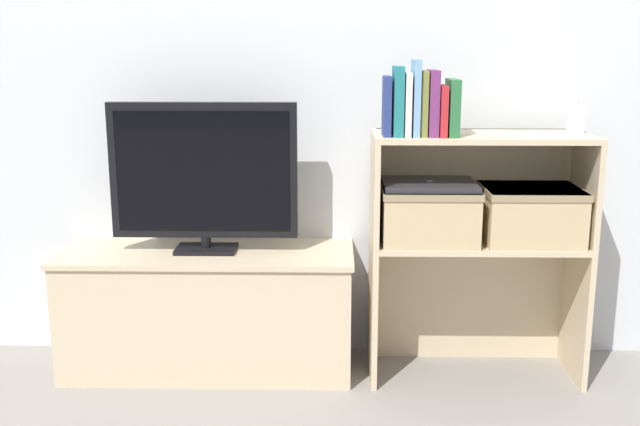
{
  "coord_description": "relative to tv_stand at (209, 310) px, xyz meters",
  "views": [
    {
      "loc": [
        0.05,
        -2.47,
        1.22
      ],
      "look_at": [
        0.0,
        0.16,
        0.62
      ],
      "focal_mm": 42.0,
      "sensor_mm": 36.0,
      "label": 1
    }
  ],
  "objects": [
    {
      "name": "ground_plane",
      "position": [
        0.42,
        -0.18,
        -0.23
      ],
      "size": [
        16.0,
        16.0,
        0.0
      ],
      "primitive_type": "plane",
      "color": "gray"
    },
    {
      "name": "wall_back",
      "position": [
        0.42,
        0.22,
        0.97
      ],
      "size": [
        10.0,
        0.05,
        2.4
      ],
      "color": "silver",
      "rests_on": "ground_plane"
    },
    {
      "name": "tv_stand",
      "position": [
        0.0,
        0.0,
        0.0
      ],
      "size": [
        1.09,
        0.39,
        0.46
      ],
      "color": "#CCB793",
      "rests_on": "ground_plane"
    },
    {
      "name": "tv",
      "position": [
        0.0,
        -0.0,
        0.52
      ],
      "size": [
        0.68,
        0.14,
        0.55
      ],
      "color": "black",
      "rests_on": "tv_stand"
    },
    {
      "name": "bookshelf_lower_tier",
      "position": [
        0.99,
        0.04,
        0.09
      ],
      "size": [
        0.77,
        0.32,
        0.52
      ],
      "color": "#CCB793",
      "rests_on": "ground_plane"
    },
    {
      "name": "bookshelf_upper_tier",
      "position": [
        0.99,
        0.03,
        0.53
      ],
      "size": [
        0.77,
        0.32,
        0.38
      ],
      "color": "#CCB793",
      "rests_on": "bookshelf_lower_tier"
    },
    {
      "name": "book_navy",
      "position": [
        0.65,
        -0.08,
        0.77
      ],
      "size": [
        0.03,
        0.12,
        0.2
      ],
      "color": "navy",
      "rests_on": "bookshelf_upper_tier"
    },
    {
      "name": "book_teal",
      "position": [
        0.69,
        -0.08,
        0.79
      ],
      "size": [
        0.03,
        0.13,
        0.24
      ],
      "color": "#1E7075",
      "rests_on": "bookshelf_upper_tier"
    },
    {
      "name": "book_ivory",
      "position": [
        0.72,
        -0.08,
        0.78
      ],
      "size": [
        0.02,
        0.15,
        0.21
      ],
      "color": "silver",
      "rests_on": "bookshelf_upper_tier"
    },
    {
      "name": "book_skyblue",
      "position": [
        0.75,
        -0.08,
        0.8
      ],
      "size": [
        0.02,
        0.15,
        0.26
      ],
      "color": "#709ECC",
      "rests_on": "bookshelf_upper_tier"
    },
    {
      "name": "book_olive",
      "position": [
        0.77,
        -0.08,
        0.78
      ],
      "size": [
        0.02,
        0.12,
        0.22
      ],
      "color": "olive",
      "rests_on": "bookshelf_upper_tier"
    },
    {
      "name": "book_plum",
      "position": [
        0.81,
        -0.08,
        0.78
      ],
      "size": [
        0.03,
        0.13,
        0.22
      ],
      "color": "#6B2D66",
      "rests_on": "bookshelf_upper_tier"
    },
    {
      "name": "book_crimson",
      "position": [
        0.84,
        -0.08,
        0.76
      ],
      "size": [
        0.02,
        0.15,
        0.17
      ],
      "color": "#B22328",
      "rests_on": "bookshelf_upper_tier"
    },
    {
      "name": "book_forest",
      "position": [
        0.87,
        -0.08,
        0.77
      ],
      "size": [
        0.03,
        0.15,
        0.19
      ],
      "color": "#286638",
      "rests_on": "bookshelf_upper_tier"
    },
    {
      "name": "baby_monitor",
      "position": [
        1.31,
        -0.02,
        0.72
      ],
      "size": [
        0.05,
        0.04,
        0.13
      ],
      "color": "white",
      "rests_on": "bookshelf_upper_tier"
    },
    {
      "name": "storage_basket_left",
      "position": [
        0.81,
        -0.04,
        0.39
      ],
      "size": [
        0.34,
        0.29,
        0.2
      ],
      "color": "tan",
      "rests_on": "bookshelf_lower_tier"
    },
    {
      "name": "storage_basket_right",
      "position": [
        1.17,
        -0.04,
        0.39
      ],
      "size": [
        0.34,
        0.29,
        0.2
      ],
      "color": "tan",
      "rests_on": "bookshelf_lower_tier"
    },
    {
      "name": "laptop",
      "position": [
        0.81,
        -0.04,
        0.49
      ],
      "size": [
        0.33,
        0.25,
        0.02
      ],
      "color": "#2D2D33",
      "rests_on": "storage_basket_left"
    }
  ]
}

